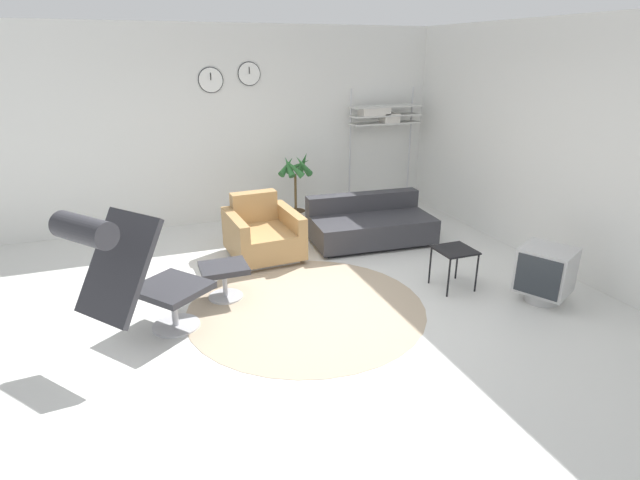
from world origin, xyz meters
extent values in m
plane|color=silver|center=(0.00, 0.00, 0.00)|extent=(12.00, 12.00, 0.00)
cube|color=silver|center=(0.00, 3.04, 1.40)|extent=(12.00, 0.06, 2.80)
cylinder|color=black|center=(-0.49, 3.00, 2.06)|extent=(0.35, 0.01, 0.35)
cylinder|color=white|center=(-0.49, 2.99, 2.06)|extent=(0.33, 0.02, 0.33)
cube|color=black|center=(-0.49, 2.98, 2.11)|extent=(0.01, 0.01, 0.10)
cylinder|color=black|center=(0.05, 3.00, 2.13)|extent=(0.33, 0.01, 0.33)
cylinder|color=white|center=(0.05, 2.99, 2.13)|extent=(0.31, 0.02, 0.31)
cube|color=black|center=(0.05, 2.98, 2.18)|extent=(0.01, 0.01, 0.09)
cube|color=silver|center=(2.94, 0.00, 1.40)|extent=(0.06, 12.00, 2.80)
cylinder|color=tan|center=(-0.18, -0.07, 0.00)|extent=(2.40, 2.40, 0.01)
cylinder|color=#BCBCC1|center=(-1.45, 0.01, 0.01)|extent=(0.62, 0.62, 0.02)
cylinder|color=#BCBCC1|center=(-1.45, 0.01, 0.19)|extent=(0.06, 0.06, 0.34)
cube|color=#2D2D33|center=(-1.45, 0.01, 0.40)|extent=(0.80, 0.81, 0.06)
cube|color=#2D2D33|center=(-1.86, -0.30, 0.81)|extent=(0.78, 0.80, 0.79)
cylinder|color=#2D2D33|center=(-2.04, -0.45, 1.19)|extent=(0.50, 0.56, 0.21)
cylinder|color=#BCBCC1|center=(-0.90, 0.45, 0.01)|extent=(0.36, 0.36, 0.02)
cylinder|color=#BCBCC1|center=(-0.90, 0.45, 0.16)|extent=(0.05, 0.05, 0.29)
cube|color=#2D2D33|center=(-0.90, 0.45, 0.34)|extent=(0.48, 0.41, 0.06)
cube|color=silver|center=(-0.24, 1.38, 0.03)|extent=(0.72, 0.79, 0.06)
cube|color=#AD8451|center=(-0.24, 1.38, 0.22)|extent=(0.63, 0.95, 0.31)
cube|color=#AD8451|center=(-0.26, 1.75, 0.56)|extent=(0.59, 0.21, 0.38)
cube|color=#AD8451|center=(0.11, 1.40, 0.32)|extent=(0.17, 0.92, 0.52)
cube|color=#AD8451|center=(-0.59, 1.36, 0.32)|extent=(0.17, 0.92, 0.52)
cube|color=black|center=(1.24, 1.36, 0.03)|extent=(1.49, 0.82, 0.05)
cube|color=#333338|center=(1.24, 1.36, 0.21)|extent=(1.65, 0.96, 0.32)
cube|color=#333338|center=(1.26, 1.69, 0.49)|extent=(1.61, 0.31, 0.24)
cube|color=black|center=(1.46, -0.19, 0.44)|extent=(0.39, 0.39, 0.02)
cylinder|color=black|center=(1.29, -0.37, 0.22)|extent=(0.02, 0.02, 0.43)
cylinder|color=black|center=(1.64, -0.37, 0.22)|extent=(0.02, 0.02, 0.43)
cylinder|color=black|center=(1.29, -0.02, 0.22)|extent=(0.02, 0.02, 0.43)
cylinder|color=black|center=(1.64, -0.02, 0.22)|extent=(0.02, 0.02, 0.43)
cylinder|color=#B7B7B7|center=(2.15, -0.79, 0.06)|extent=(0.34, 0.34, 0.12)
cube|color=#B7B7B7|center=(2.15, -0.79, 0.35)|extent=(0.62, 0.64, 0.46)
cube|color=#282D33|center=(1.94, -0.90, 0.35)|extent=(0.21, 0.39, 0.40)
cylinder|color=silver|center=(0.52, 2.40, 0.11)|extent=(0.31, 0.31, 0.23)
cylinder|color=#382819|center=(0.52, 2.40, 0.22)|extent=(0.29, 0.29, 0.02)
cylinder|color=brown|center=(0.52, 2.40, 0.50)|extent=(0.04, 0.04, 0.55)
cone|color=#2D6B33|center=(0.65, 2.41, 0.94)|extent=(0.13, 0.34, 0.38)
cone|color=#2D6B33|center=(0.61, 2.55, 0.87)|extent=(0.38, 0.28, 0.27)
cone|color=#2D6B33|center=(0.43, 2.52, 0.88)|extent=(0.34, 0.29, 0.28)
cone|color=#2D6B33|center=(0.42, 2.39, 0.90)|extent=(0.15, 0.30, 0.31)
cone|color=#2D6B33|center=(0.47, 2.30, 0.89)|extent=(0.32, 0.21, 0.30)
cone|color=#2D6B33|center=(0.60, 2.28, 0.92)|extent=(0.36, 0.28, 0.36)
cylinder|color=#BCBCC1|center=(1.58, 2.85, 0.95)|extent=(0.03, 0.03, 1.91)
cylinder|color=#BCBCC1|center=(2.65, 2.85, 0.95)|extent=(0.03, 0.03, 1.91)
cube|color=silver|center=(2.11, 2.73, 1.38)|extent=(1.13, 0.28, 0.02)
cube|color=silver|center=(2.11, 2.73, 1.50)|extent=(1.13, 0.28, 0.02)
cube|color=silver|center=(2.11, 2.73, 1.64)|extent=(1.13, 0.28, 0.02)
cube|color=beige|center=(2.18, 2.72, 1.46)|extent=(0.26, 0.24, 0.14)
cube|color=silver|center=(1.91, 2.72, 1.58)|extent=(0.46, 0.24, 0.13)
camera|label=1|loc=(-1.64, -4.31, 2.42)|focal=28.00mm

